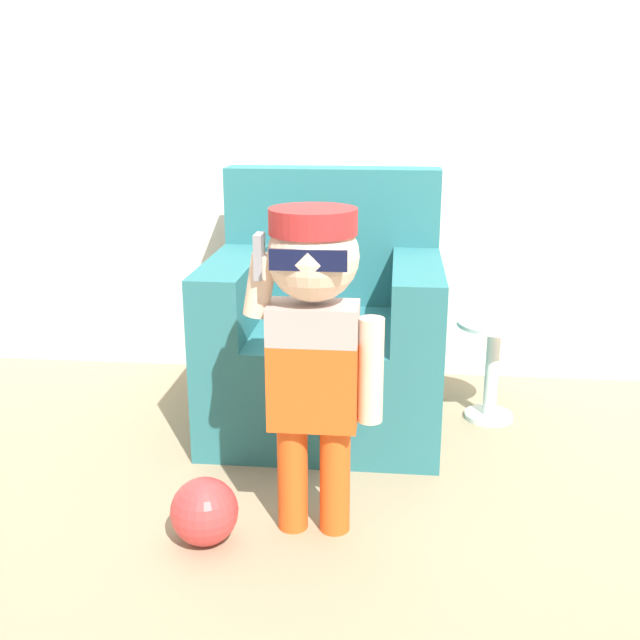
{
  "coord_description": "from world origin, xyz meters",
  "views": [
    {
      "loc": [
        0.24,
        -2.76,
        1.33
      ],
      "look_at": [
        -0.01,
        -0.26,
        0.57
      ],
      "focal_mm": 42.0,
      "sensor_mm": 36.0,
      "label": 1
    }
  ],
  "objects_px": {
    "armchair": "(326,336)",
    "side_table": "(493,360)",
    "toy_ball": "(204,511)",
    "person_child": "(314,324)"
  },
  "relations": [
    {
      "from": "armchair",
      "to": "toy_ball",
      "type": "height_order",
      "value": "armchair"
    },
    {
      "from": "side_table",
      "to": "toy_ball",
      "type": "bearing_deg",
      "value": -133.48
    },
    {
      "from": "side_table",
      "to": "toy_ball",
      "type": "distance_m",
      "value": 1.43
    },
    {
      "from": "side_table",
      "to": "toy_ball",
      "type": "relative_size",
      "value": 2.06
    },
    {
      "from": "armchair",
      "to": "side_table",
      "type": "height_order",
      "value": "armchair"
    },
    {
      "from": "person_child",
      "to": "toy_ball",
      "type": "bearing_deg",
      "value": -161.21
    },
    {
      "from": "armchair",
      "to": "toy_ball",
      "type": "relative_size",
      "value": 4.92
    },
    {
      "from": "armchair",
      "to": "person_child",
      "type": "bearing_deg",
      "value": -86.9
    },
    {
      "from": "side_table",
      "to": "person_child",
      "type": "bearing_deg",
      "value": -125.25
    },
    {
      "from": "armchair",
      "to": "side_table",
      "type": "bearing_deg",
      "value": 4.79
    }
  ]
}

